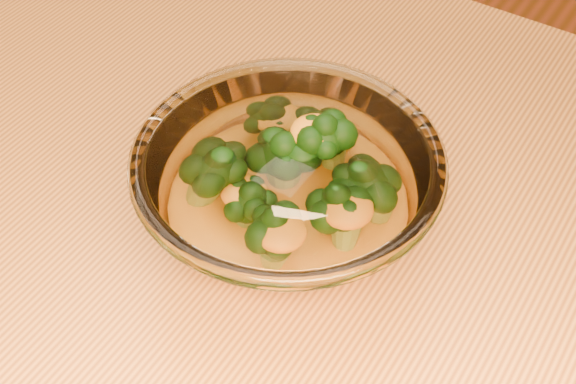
# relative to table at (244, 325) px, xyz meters

# --- Properties ---
(table) EXTENTS (1.20, 0.80, 0.75)m
(table) POSITION_rel_table_xyz_m (0.00, 0.00, 0.00)
(table) COLOR #CF8B3E
(table) RESTS_ON ground
(glass_bowl) EXTENTS (0.22, 0.22, 0.10)m
(glass_bowl) POSITION_rel_table_xyz_m (0.03, 0.03, 0.15)
(glass_bowl) COLOR white
(glass_bowl) RESTS_ON table
(cheese_sauce) EXTENTS (0.13, 0.13, 0.04)m
(cheese_sauce) POSITION_rel_table_xyz_m (0.03, 0.03, 0.13)
(cheese_sauce) COLOR orange
(cheese_sauce) RESTS_ON glass_bowl
(broccoli_heap) EXTENTS (0.15, 0.14, 0.08)m
(broccoli_heap) POSITION_rel_table_xyz_m (0.03, 0.04, 0.16)
(broccoli_heap) COLOR black
(broccoli_heap) RESTS_ON cheese_sauce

